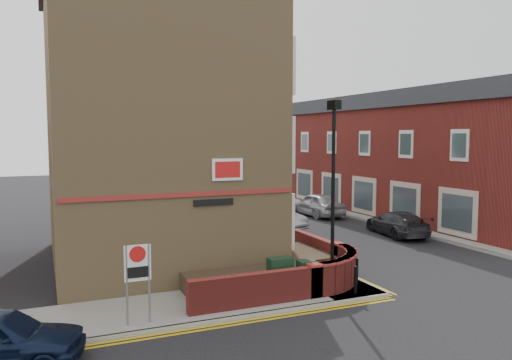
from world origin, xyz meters
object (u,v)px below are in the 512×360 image
object	(u,v)px
utility_cabinet_large	(280,276)
silver_car_near	(274,216)
lamppost	(333,193)
zone_sign	(138,269)

from	to	relation	value
utility_cabinet_large	silver_car_near	distance (m)	12.30
lamppost	utility_cabinet_large	world-z (taller)	lamppost
utility_cabinet_large	zone_sign	distance (m)	4.86
lamppost	silver_car_near	distance (m)	12.03
silver_car_near	zone_sign	bearing A→B (deg)	-145.71
lamppost	silver_car_near	size ratio (longest dim) A/B	1.51
lamppost	silver_car_near	bearing A→B (deg)	74.16
zone_sign	utility_cabinet_large	bearing A→B (deg)	9.69
zone_sign	silver_car_near	distance (m)	15.52
lamppost	zone_sign	xyz separation A→B (m)	(-6.60, -0.70, -1.70)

